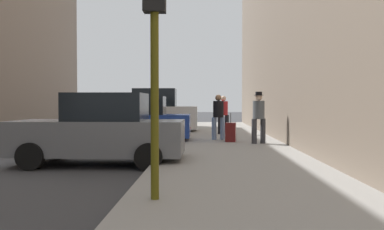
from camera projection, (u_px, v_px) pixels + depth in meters
ground_plane at (4, 162)px, 11.15m from camera, size 120.00×120.00×0.00m
sidewalk at (234, 160)px, 10.99m from camera, size 4.00×40.00×0.15m
parked_gray_coupe at (101, 131)px, 10.65m from camera, size 4.21×2.08×1.79m
parked_blue_sedan at (136, 121)px, 16.12m from camera, size 4.22×2.09×1.79m
parked_white_van at (152, 113)px, 21.27m from camera, size 4.62×2.09×2.25m
fire_hydrant at (186, 127)px, 18.48m from camera, size 0.42×0.22×0.70m
traffic_light at (155, 19)px, 6.14m from camera, size 0.32×0.32×3.60m
pedestrian_in_jeans at (218, 115)px, 16.20m from camera, size 0.50×0.40×1.71m
pedestrian_in_red_jacket at (223, 113)px, 19.12m from camera, size 0.51×0.42×1.71m
pedestrian_with_beanie at (259, 115)px, 14.64m from camera, size 0.53×0.49×1.78m
rolling_suitcase at (231, 132)px, 15.43m from camera, size 0.43×0.60×1.04m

